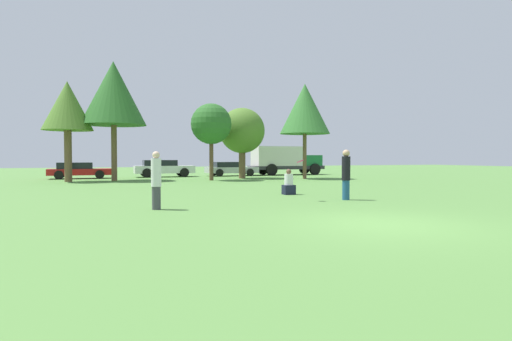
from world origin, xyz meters
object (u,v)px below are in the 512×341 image
frisbee (300,161)px  parked_car_white (163,168)px  person_catcher (346,174)px  tree_2 (211,124)px  parked_car_red (78,170)px  tree_0 (67,107)px  tree_3 (242,131)px  tree_1 (114,94)px  delivery_truck_green (284,160)px  bystander_sitting (289,184)px  parked_car_silver (231,168)px  tree_4 (305,109)px  person_thrower (156,180)px

frisbee → parked_car_white: (-1.72, 20.02, -0.69)m
person_catcher → parked_car_white: size_ratio=0.40×
person_catcher → tree_2: (-1.18, 14.19, 2.79)m
parked_car_red → parked_car_white: parked_car_white is taller
frisbee → tree_0: (-8.27, 15.51, 3.28)m
tree_0 → tree_3: size_ratio=1.23×
tree_1 → delivery_truck_green: tree_1 is taller
tree_3 → parked_car_red: tree_3 is taller
person_catcher → bystander_sitting: bearing=-73.5°
tree_1 → parked_car_white: tree_1 is taller
tree_3 → parked_car_silver: size_ratio=1.22×
parked_car_white → tree_3: bearing=-41.0°
tree_4 → person_thrower: bearing=-131.1°
tree_4 → parked_car_white: (-9.01, 6.49, -4.26)m
person_catcher → tree_0: bearing=-61.0°
tree_0 → parked_car_red: tree_0 is taller
frisbee → tree_0: size_ratio=0.04×
tree_4 → parked_car_silver: (-3.53, 6.33, -4.36)m
tree_3 → parked_car_silver: bearing=83.7°
frisbee → parked_car_red: (-7.82, 19.58, -0.78)m
person_thrower → person_catcher: (6.77, 0.38, 0.07)m
person_thrower → tree_2: 15.87m
tree_2 → parked_car_white: size_ratio=1.12×
bystander_sitting → tree_2: 11.94m
tree_2 → tree_4: tree_4 is taller
bystander_sitting → tree_4: tree_4 is taller
parked_car_white → tree_1: bearing=-131.0°
person_catcher → tree_0: (-9.97, 15.79, 3.74)m
bystander_sitting → delivery_truck_green: delivery_truck_green is taller
frisbee → tree_4: 15.78m
bystander_sitting → tree_3: 13.77m
tree_0 → tree_3: 11.63m
tree_1 → parked_car_red: (-2.28, 3.93, -5.06)m
tree_2 → frisbee: bearing=-92.2°
frisbee → tree_3: 16.11m
tree_0 → parked_car_red: 5.77m
tree_1 → bystander_sitting: bearing=-64.6°
tree_3 → frisbee: bearing=-101.9°
tree_0 → delivery_truck_green: bearing=15.4°
tree_1 → tree_4: size_ratio=1.15×
tree_2 → person_catcher: bearing=-85.3°
tree_2 → parked_car_silver: size_ratio=1.22×
frisbee → tree_1: (-5.54, 15.65, 4.28)m
person_thrower → person_catcher: 6.78m
parked_car_silver → frisbee: bearing=-100.5°
tree_3 → person_catcher: bearing=-95.7°
tree_3 → parked_car_white: 7.19m
bystander_sitting → parked_car_silver: (3.03, 17.41, 0.19)m
bystander_sitting → tree_0: size_ratio=0.17×
person_thrower → delivery_truck_green: 25.07m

